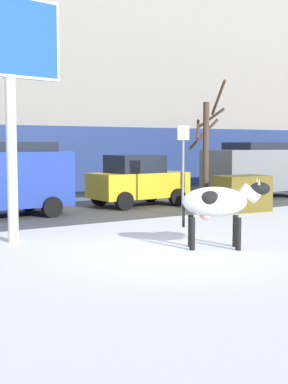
# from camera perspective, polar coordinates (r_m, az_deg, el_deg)

# --- Properties ---
(ground_plane) EXTENTS (120.00, 120.00, 0.00)m
(ground_plane) POSITION_cam_1_polar(r_m,az_deg,el_deg) (10.90, 3.79, -6.77)
(ground_plane) COLOR white
(road_strip) EXTENTS (60.00, 5.60, 0.01)m
(road_strip) POSITION_cam_1_polar(r_m,az_deg,el_deg) (17.49, -11.06, -2.31)
(road_strip) COLOR #514F4C
(road_strip) RESTS_ON ground
(cow_holstein) EXTENTS (1.82, 1.38, 1.54)m
(cow_holstein) POSITION_cam_1_polar(r_m,az_deg,el_deg) (11.50, 7.87, -1.14)
(cow_holstein) COLOR silver
(cow_holstein) RESTS_ON ground
(billboard) EXTENTS (2.52, 0.64, 5.56)m
(billboard) POSITION_cam_1_polar(r_m,az_deg,el_deg) (12.59, -14.25, 14.43)
(billboard) COLOR silver
(billboard) RESTS_ON ground
(car_yellow_hatchback) EXTENTS (3.55, 2.01, 1.86)m
(car_yellow_hatchback) POSITION_cam_1_polar(r_m,az_deg,el_deg) (19.31, -0.70, 1.24)
(car_yellow_hatchback) COLOR gold
(car_yellow_hatchback) RESTS_ON ground
(car_grey_van) EXTENTS (4.66, 2.23, 2.32)m
(car_grey_van) POSITION_cam_1_polar(r_m,az_deg,el_deg) (22.68, 12.02, 2.51)
(car_grey_van) COLOR slate
(car_grey_van) RESTS_ON ground
(pedestrian_by_cars) EXTENTS (0.36, 0.24, 1.73)m
(pedestrian_by_cars) POSITION_cam_1_polar(r_m,az_deg,el_deg) (22.38, -0.36, 1.66)
(pedestrian_by_cars) COLOR #282833
(pedestrian_by_cars) RESTS_ON ground
(bare_tree_far_back) EXTENTS (1.20, 1.36, 4.44)m
(bare_tree_far_back) POSITION_cam_1_polar(r_m,az_deg,el_deg) (18.71, 6.71, 4.73)
(bare_tree_far_back) COLOR #4C3828
(bare_tree_far_back) RESTS_ON ground
(dumpster) EXTENTS (1.79, 1.25, 1.20)m
(dumpster) POSITION_cam_1_polar(r_m,az_deg,el_deg) (18.11, 10.51, -0.15)
(dumpster) COLOR brown
(dumpster) RESTS_ON ground
(street_sign) EXTENTS (0.44, 0.08, 2.82)m
(street_sign) POSITION_cam_1_polar(r_m,az_deg,el_deg) (16.62, 4.21, 3.15)
(street_sign) COLOR gray
(street_sign) RESTS_ON ground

